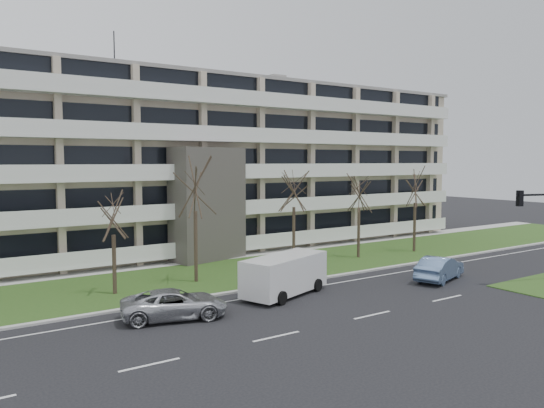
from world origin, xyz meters
TOP-DOWN VIEW (x-y plane):
  - ground at (0.00, 0.00)m, footprint 160.00×160.00m
  - grass_verge at (0.00, 13.00)m, footprint 90.00×10.00m
  - curb at (0.00, 8.00)m, footprint 90.00×0.35m
  - sidewalk at (0.00, 18.50)m, footprint 90.00×2.00m
  - lane_edge_line at (0.00, 6.50)m, footprint 90.00×0.12m
  - apartment_building at (-0.01, 25.32)m, footprint 60.50×15.10m
  - silver_pickup at (-8.70, 5.16)m, footprint 5.78×3.80m
  - blue_sedan at (9.45, 3.32)m, footprint 5.18×3.19m
  - white_van at (-1.29, 5.94)m, footprint 6.42×4.13m
  - tree_2 at (-9.71, 11.65)m, footprint 3.20×3.20m
  - tree_3 at (-4.28, 11.83)m, footprint 4.19×4.19m
  - tree_4 at (4.22, 12.62)m, footprint 4.00×4.00m
  - tree_5 at (10.62, 12.36)m, footprint 3.68×3.68m
  - tree_6 at (16.65, 11.76)m, footprint 3.85×3.85m

SIDE VIEW (x-z plane):
  - ground at x=0.00m, z-range 0.00..0.00m
  - lane_edge_line at x=0.00m, z-range 0.00..0.01m
  - grass_verge at x=0.00m, z-range 0.00..0.06m
  - sidewalk at x=0.00m, z-range 0.00..0.08m
  - curb at x=0.00m, z-range 0.00..0.12m
  - silver_pickup at x=-8.70m, z-range 0.00..1.48m
  - blue_sedan at x=9.45m, z-range 0.00..1.61m
  - white_van at x=-1.29m, z-range 0.23..2.57m
  - tree_2 at x=-9.71m, z-range 1.77..8.16m
  - tree_5 at x=10.62m, z-range 2.04..9.40m
  - tree_6 at x=16.65m, z-range 2.14..9.83m
  - tree_4 at x=4.22m, z-range 2.22..10.22m
  - tree_3 at x=-4.28m, z-range 2.33..10.71m
  - apartment_building at x=-0.01m, z-range -1.76..16.99m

